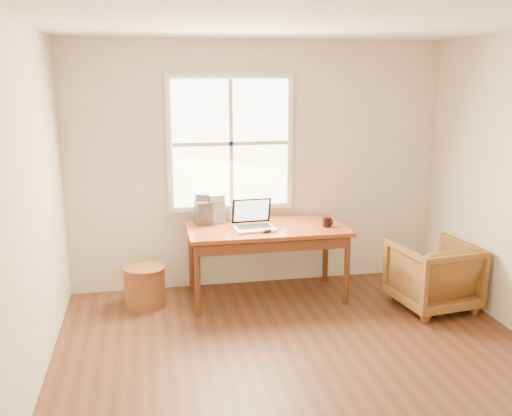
{
  "coord_description": "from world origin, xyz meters",
  "views": [
    {
      "loc": [
        -1.16,
        -3.62,
        2.26
      ],
      "look_at": [
        -0.14,
        1.65,
        0.98
      ],
      "focal_mm": 40.0,
      "sensor_mm": 36.0,
      "label": 1
    }
  ],
  "objects_px": {
    "laptop": "(255,214)",
    "coffee_mug": "(327,222)",
    "wicker_stool": "(145,286)",
    "desk": "(267,229)",
    "armchair": "(433,275)",
    "cd_stack_a": "(216,209)"
  },
  "relations": [
    {
      "from": "desk",
      "to": "laptop",
      "type": "distance_m",
      "value": 0.25
    },
    {
      "from": "desk",
      "to": "laptop",
      "type": "relative_size",
      "value": 3.54
    },
    {
      "from": "desk",
      "to": "wicker_stool",
      "type": "relative_size",
      "value": 3.99
    },
    {
      "from": "desk",
      "to": "coffee_mug",
      "type": "relative_size",
      "value": 16.33
    },
    {
      "from": "armchair",
      "to": "cd_stack_a",
      "type": "relative_size",
      "value": 2.48
    },
    {
      "from": "armchair",
      "to": "wicker_stool",
      "type": "distance_m",
      "value": 2.84
    },
    {
      "from": "cd_stack_a",
      "to": "armchair",
      "type": "bearing_deg",
      "value": -22.1
    },
    {
      "from": "wicker_stool",
      "to": "laptop",
      "type": "height_order",
      "value": "laptop"
    },
    {
      "from": "armchair",
      "to": "coffee_mug",
      "type": "xyz_separation_m",
      "value": [
        -0.95,
        0.46,
        0.47
      ]
    },
    {
      "from": "desk",
      "to": "armchair",
      "type": "relative_size",
      "value": 2.18
    },
    {
      "from": "armchair",
      "to": "cd_stack_a",
      "type": "height_order",
      "value": "cd_stack_a"
    },
    {
      "from": "armchair",
      "to": "wicker_stool",
      "type": "bearing_deg",
      "value": -19.36
    },
    {
      "from": "armchair",
      "to": "coffee_mug",
      "type": "height_order",
      "value": "coffee_mug"
    },
    {
      "from": "laptop",
      "to": "coffee_mug",
      "type": "distance_m",
      "value": 0.75
    },
    {
      "from": "armchair",
      "to": "wicker_stool",
      "type": "height_order",
      "value": "armchair"
    },
    {
      "from": "armchair",
      "to": "cd_stack_a",
      "type": "bearing_deg",
      "value": -29.82
    },
    {
      "from": "coffee_mug",
      "to": "desk",
      "type": "bearing_deg",
      "value": 147.74
    },
    {
      "from": "desk",
      "to": "armchair",
      "type": "xyz_separation_m",
      "value": [
        1.55,
        -0.57,
        -0.4
      ]
    },
    {
      "from": "wicker_stool",
      "to": "cd_stack_a",
      "type": "distance_m",
      "value": 1.06
    },
    {
      "from": "desk",
      "to": "cd_stack_a",
      "type": "relative_size",
      "value": 5.42
    },
    {
      "from": "laptop",
      "to": "coffee_mug",
      "type": "height_order",
      "value": "laptop"
    },
    {
      "from": "desk",
      "to": "laptop",
      "type": "height_order",
      "value": "laptop"
    }
  ]
}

